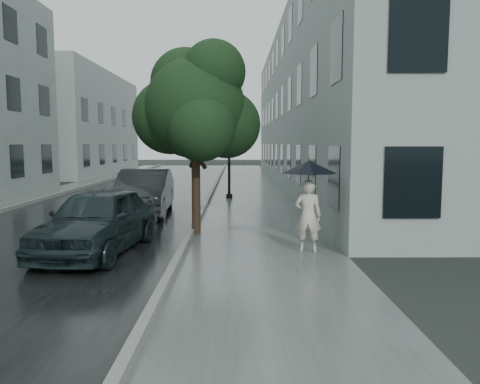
{
  "coord_description": "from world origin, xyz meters",
  "views": [
    {
      "loc": [
        -0.37,
        -8.2,
        2.42
      ],
      "look_at": [
        -0.3,
        2.46,
        1.3
      ],
      "focal_mm": 35.0,
      "sensor_mm": 36.0,
      "label": 1
    }
  ],
  "objects_px": {
    "street_tree": "(196,107)",
    "car_far": "(144,192)",
    "pedestrian": "(308,216)",
    "car_near": "(98,220)",
    "lamp_post": "(226,126)"
  },
  "relations": [
    {
      "from": "street_tree",
      "to": "car_far",
      "type": "height_order",
      "value": "street_tree"
    },
    {
      "from": "pedestrian",
      "to": "street_tree",
      "type": "distance_m",
      "value": 4.29
    },
    {
      "from": "car_near",
      "to": "car_far",
      "type": "distance_m",
      "value": 5.54
    },
    {
      "from": "street_tree",
      "to": "car_near",
      "type": "bearing_deg",
      "value": -131.9
    },
    {
      "from": "lamp_post",
      "to": "car_far",
      "type": "relative_size",
      "value": 1.19
    },
    {
      "from": "pedestrian",
      "to": "car_far",
      "type": "distance_m",
      "value": 7.27
    },
    {
      "from": "pedestrian",
      "to": "street_tree",
      "type": "height_order",
      "value": "street_tree"
    },
    {
      "from": "street_tree",
      "to": "lamp_post",
      "type": "bearing_deg",
      "value": 85.65
    },
    {
      "from": "pedestrian",
      "to": "street_tree",
      "type": "bearing_deg",
      "value": -29.53
    },
    {
      "from": "lamp_post",
      "to": "car_far",
      "type": "bearing_deg",
      "value": -127.65
    },
    {
      "from": "street_tree",
      "to": "car_far",
      "type": "bearing_deg",
      "value": 121.6
    },
    {
      "from": "pedestrian",
      "to": "car_far",
      "type": "relative_size",
      "value": 0.35
    },
    {
      "from": "pedestrian",
      "to": "lamp_post",
      "type": "bearing_deg",
      "value": -68.35
    },
    {
      "from": "street_tree",
      "to": "car_near",
      "type": "xyz_separation_m",
      "value": [
        -1.98,
        -2.21,
        -2.63
      ]
    },
    {
      "from": "car_near",
      "to": "car_far",
      "type": "bearing_deg",
      "value": 97.22
    }
  ]
}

